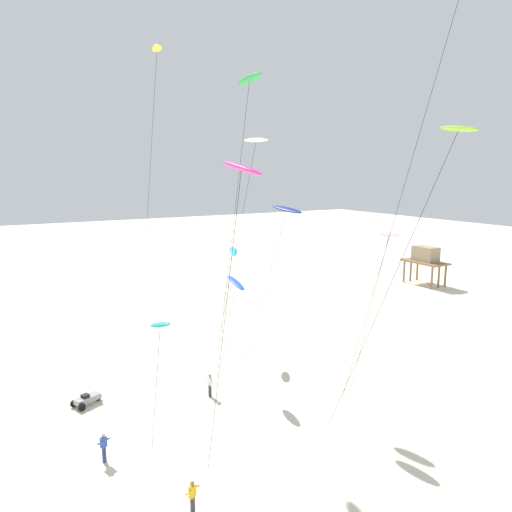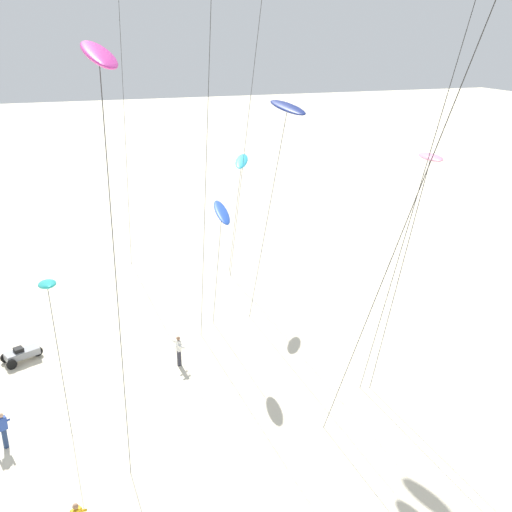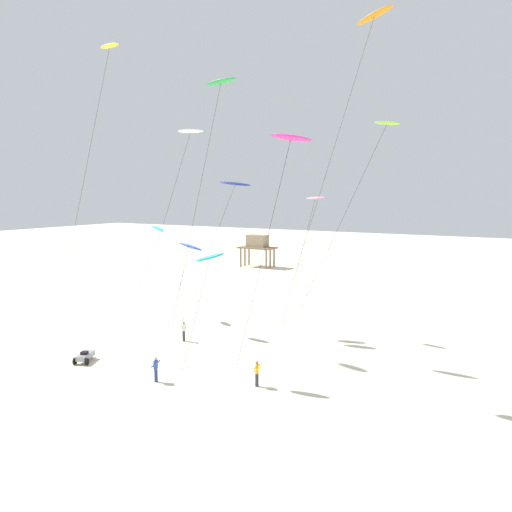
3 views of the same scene
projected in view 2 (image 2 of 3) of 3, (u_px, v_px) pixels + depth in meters
The scene contains 10 objects.
kite_pink at pixel (429, 163), 22.01m from camera, with size 4.18×0.94×12.04m.
kite_navy at pixel (287, 109), 25.99m from camera, with size 7.72×1.11×13.37m.
kite_magenta at pixel (99, 59), 14.08m from camera, with size 5.64×0.96×16.16m.
kite_blue at pixel (222, 213), 30.13m from camera, with size 4.23×1.01×8.08m.
kite_lime at pixel (492, 8), 13.12m from camera, with size 9.08×0.54×17.55m.
kite_cyan at pixel (242, 162), 36.26m from camera, with size 4.91×1.59×9.12m.
kite_teal at pixel (47, 285), 20.40m from camera, with size 3.66×0.83×8.55m.
kite_flyer_nearest at pixel (3, 429), 24.48m from camera, with size 0.68×0.69×1.67m.
kite_flyer_middle at pixel (179, 350), 30.53m from camera, with size 0.60×0.57×1.67m.
beach_buggy at pixel (21, 354), 31.08m from camera, with size 1.49×2.12×0.82m.
Camera 2 is at (25.68, 5.37, 16.21)m, focal length 41.94 mm.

